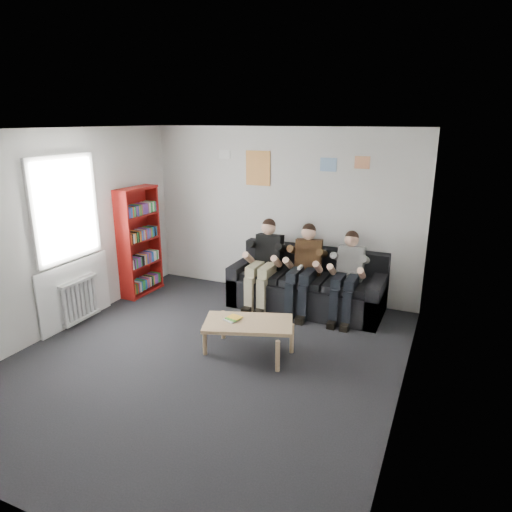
% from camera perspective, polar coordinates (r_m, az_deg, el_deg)
% --- Properties ---
extents(room_shell, '(5.00, 5.00, 5.00)m').
position_cam_1_polar(room_shell, '(5.19, -6.78, 0.38)').
color(room_shell, black).
rests_on(room_shell, ground).
extents(sofa, '(2.30, 0.94, 0.89)m').
position_cam_1_polar(sofa, '(7.08, 6.45, -3.91)').
color(sofa, black).
rests_on(sofa, ground).
extents(bookshelf, '(0.27, 0.80, 1.77)m').
position_cam_1_polar(bookshelf, '(7.69, -14.31, 1.77)').
color(bookshelf, maroon).
rests_on(bookshelf, ground).
extents(coffee_table, '(1.07, 0.59, 0.43)m').
position_cam_1_polar(coffee_table, '(5.65, -0.96, -8.70)').
color(coffee_table, tan).
rests_on(coffee_table, ground).
extents(game_cases, '(0.20, 0.17, 0.04)m').
position_cam_1_polar(game_cases, '(5.67, -2.91, -7.81)').
color(game_cases, silver).
rests_on(game_cases, coffee_table).
extents(person_left, '(0.40, 0.86, 1.35)m').
position_cam_1_polar(person_left, '(6.99, 1.02, -0.98)').
color(person_left, black).
rests_on(person_left, sofa).
extents(person_middle, '(0.39, 0.84, 1.33)m').
position_cam_1_polar(person_middle, '(6.78, 6.02, -1.70)').
color(person_middle, '#4A3318').
rests_on(person_middle, sofa).
extents(person_right, '(0.37, 0.79, 1.28)m').
position_cam_1_polar(person_right, '(6.63, 11.30, -2.53)').
color(person_right, silver).
rests_on(person_right, sofa).
extents(radiator, '(0.10, 0.64, 0.60)m').
position_cam_1_polar(radiator, '(6.95, -21.14, -5.12)').
color(radiator, white).
rests_on(radiator, ground).
extents(window, '(0.05, 1.30, 2.36)m').
position_cam_1_polar(window, '(6.79, -22.18, 0.33)').
color(window, white).
rests_on(window, room_shell).
extents(poster_large, '(0.42, 0.01, 0.55)m').
position_cam_1_polar(poster_large, '(7.42, 0.26, 10.92)').
color(poster_large, '#E6D251').
rests_on(poster_large, room_shell).
extents(poster_blue, '(0.25, 0.01, 0.20)m').
position_cam_1_polar(poster_blue, '(7.03, 9.04, 11.21)').
color(poster_blue, '#429AE1').
rests_on(poster_blue, room_shell).
extents(poster_pink, '(0.22, 0.01, 0.18)m').
position_cam_1_polar(poster_pink, '(6.91, 13.13, 11.31)').
color(poster_pink, '#CA3F74').
rests_on(poster_pink, room_shell).
extents(poster_sign, '(0.20, 0.01, 0.14)m').
position_cam_1_polar(poster_sign, '(7.66, -3.95, 12.56)').
color(poster_sign, white).
rests_on(poster_sign, room_shell).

